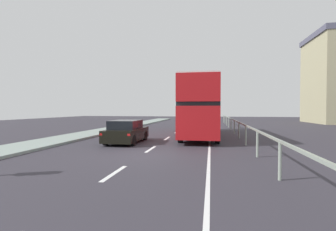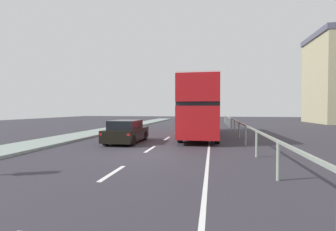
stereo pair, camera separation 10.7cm
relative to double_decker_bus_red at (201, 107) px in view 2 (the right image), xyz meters
The scene contains 6 objects.
ground_plane 8.87m from the double_decker_bus_red, 105.60° to the right, with size 73.15×120.00×0.10m, color #312E36.
near_sidewalk_kerb 12.49m from the double_decker_bus_red, 137.91° to the right, with size 2.69×80.00×0.14m, color gray.
lane_paint_markings 2.39m from the double_decker_bus_red, 120.54° to the left, with size 3.17×46.00×0.01m.
bridge_side_railing 3.19m from the double_decker_bus_red, 15.13° to the left, with size 0.10×42.00×1.19m.
double_decker_bus_red is the anchor object (origin of this frame).
hatchback_car_near 6.59m from the double_decker_bus_red, 133.60° to the right, with size 1.90×4.04×1.41m.
Camera 2 is at (3.21, -10.74, 2.09)m, focal length 25.75 mm.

